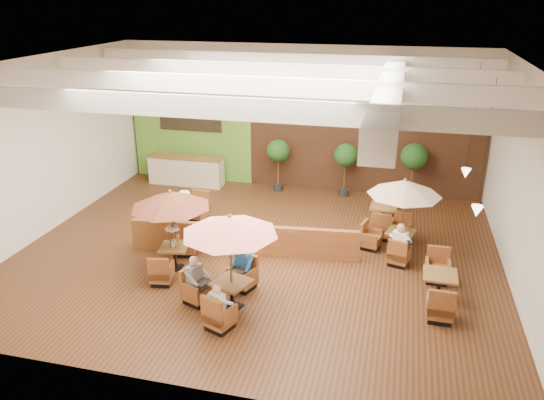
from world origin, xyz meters
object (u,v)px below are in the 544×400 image
(diner_3, at_px, (400,241))
(table_5, at_px, (383,216))
(service_counter, at_px, (186,170))
(diner_4, at_px, (400,240))
(booth_divider, at_px, (244,240))
(table_0, at_px, (171,210))
(table_2, at_px, (402,199))
(diner_0, at_px, (219,301))
(diner_2, at_px, (196,275))
(topiary_0, at_px, (278,153))
(table_1, at_px, (228,241))
(table_3, at_px, (186,218))
(diner_1, at_px, (243,263))
(table_4, at_px, (439,287))
(topiary_2, at_px, (414,159))
(topiary_1, at_px, (346,157))

(diner_3, bearing_deg, table_5, 116.64)
(service_counter, height_order, diner_4, diner_4)
(booth_divider, height_order, table_0, table_0)
(service_counter, height_order, table_0, table_0)
(table_2, distance_m, diner_0, 6.39)
(table_5, distance_m, diner_2, 7.23)
(topiary_0, height_order, diner_2, topiary_0)
(service_counter, xyz_separation_m, diner_2, (3.66, -8.16, 0.18))
(table_1, distance_m, table_3, 4.92)
(booth_divider, height_order, diner_1, diner_1)
(booth_divider, relative_size, table_5, 2.68)
(table_1, height_order, table_3, table_1)
(diner_1, bearing_deg, table_1, 97.81)
(table_4, distance_m, topiary_0, 8.96)
(topiary_0, bearing_deg, diner_4, -47.26)
(diner_3, xyz_separation_m, diner_4, (0.00, -0.00, 0.03))
(table_2, bearing_deg, diner_1, -126.81)
(table_4, distance_m, diner_1, 5.00)
(service_counter, relative_size, table_4, 1.21)
(topiary_2, bearing_deg, table_2, -94.57)
(service_counter, relative_size, table_5, 1.19)
(booth_divider, distance_m, diner_4, 4.50)
(table_5, distance_m, diner_4, 2.69)
(topiary_1, distance_m, diner_4, 5.62)
(table_4, height_order, diner_4, diner_4)
(topiary_0, height_order, diner_3, topiary_0)
(topiary_2, relative_size, diner_2, 2.73)
(table_1, xyz_separation_m, diner_4, (3.98, 3.23, -1.04))
(service_counter, xyz_separation_m, topiary_1, (6.33, 0.20, 0.95))
(diner_2, bearing_deg, table_5, 164.27)
(topiary_1, bearing_deg, table_0, -119.80)
(diner_0, distance_m, diner_2, 1.29)
(service_counter, bearing_deg, diner_4, -30.14)
(diner_0, relative_size, diner_4, 0.85)
(service_counter, relative_size, topiary_1, 1.46)
(table_5, bearing_deg, diner_4, -73.26)
(topiary_1, xyz_separation_m, diner_4, (2.16, -5.13, -0.76))
(table_2, bearing_deg, table_3, -164.20)
(diner_1, bearing_deg, diner_3, -137.93)
(table_0, distance_m, table_4, 7.25)
(table_3, bearing_deg, topiary_0, 76.64)
(table_0, distance_m, diner_2, 2.21)
(table_4, bearing_deg, table_3, 164.92)
(table_4, relative_size, topiary_1, 1.20)
(topiary_0, height_order, topiary_2, topiary_2)
(table_1, xyz_separation_m, diner_1, (0.06, 0.91, -1.07))
(service_counter, distance_m, diner_0, 10.16)
(topiary_0, height_order, topiary_1, topiary_1)
(table_5, bearing_deg, table_4, -65.14)
(table_3, bearing_deg, diner_2, -53.36)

